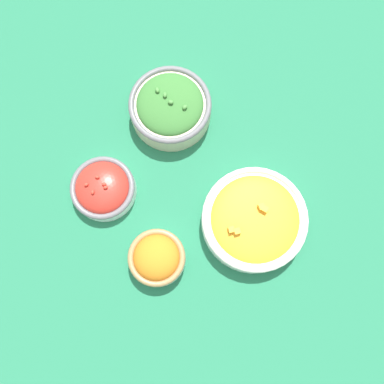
% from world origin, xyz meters
% --- Properties ---
extents(ground_plane, '(3.00, 3.00, 0.00)m').
position_xyz_m(ground_plane, '(0.00, 0.00, 0.00)').
color(ground_plane, '#23704C').
extents(bowl_squash, '(0.21, 0.21, 0.07)m').
position_xyz_m(bowl_squash, '(-0.11, -0.08, 0.03)').
color(bowl_squash, white).
rests_on(bowl_squash, ground_plane).
extents(bowl_cherry_tomatoes, '(0.13, 0.13, 0.06)m').
position_xyz_m(bowl_cherry_tomatoes, '(0.10, 0.15, 0.02)').
color(bowl_cherry_tomatoes, white).
rests_on(bowl_cherry_tomatoes, ground_plane).
extents(bowl_broccoli, '(0.17, 0.17, 0.08)m').
position_xyz_m(bowl_broccoli, '(0.18, -0.05, 0.04)').
color(bowl_broccoli, beige).
rests_on(bowl_broccoli, ground_plane).
extents(bowl_carrots, '(0.11, 0.11, 0.07)m').
position_xyz_m(bowl_carrots, '(-0.08, 0.13, 0.03)').
color(bowl_carrots, white).
rests_on(bowl_carrots, ground_plane).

